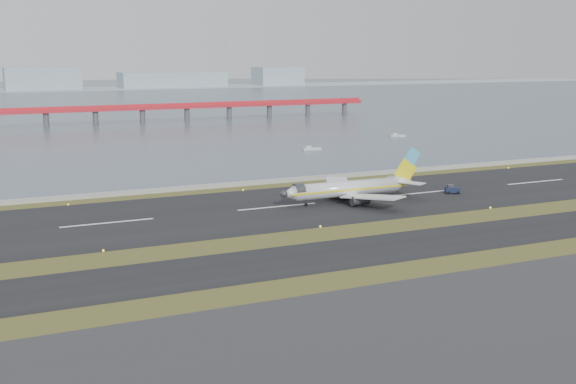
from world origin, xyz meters
The scene contains 12 objects.
ground centered at (0.00, 0.00, 0.00)m, with size 1000.00×1000.00×0.00m, color #3B4518.
apron_strip centered at (0.00, -55.00, 0.05)m, with size 1000.00×50.00×0.10m, color #303033.
taxiway_strip centered at (0.00, -12.00, 0.05)m, with size 1000.00×18.00×0.10m, color black.
runway_strip centered at (0.00, 30.00, 0.05)m, with size 1000.00×45.00×0.10m, color black.
seawall centered at (0.00, 60.00, 0.50)m, with size 1000.00×2.50×1.00m, color #999A94.
bay_water centered at (0.00, 460.00, 0.00)m, with size 1400.00×800.00×1.30m, color #4B5D6C.
red_pier centered at (20.00, 250.00, 7.28)m, with size 260.00×5.00×10.20m.
far_shoreline centered at (13.62, 620.00, 6.07)m, with size 1400.00×80.00×60.50m.
airliner centered at (19.01, 27.69, 3.46)m, with size 38.52×32.89×12.80m.
pushback_tug centered at (48.02, 26.13, 1.14)m, with size 4.16×3.27×2.34m.
workboat_near centered at (52.64, 117.85, 0.54)m, with size 7.31×3.12×1.72m.
workboat_far centered at (106.40, 141.58, 0.52)m, with size 7.05×4.39×1.64m.
Camera 1 is at (-67.42, -123.57, 36.24)m, focal length 45.00 mm.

